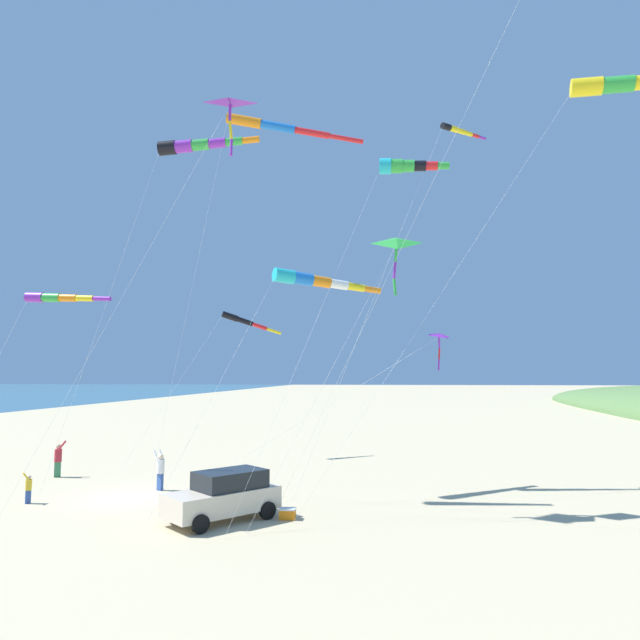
% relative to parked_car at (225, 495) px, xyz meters
% --- Properties ---
extents(ground_plane, '(600.00, 600.00, 0.00)m').
position_rel_parked_car_xyz_m(ground_plane, '(-5.64, 3.15, -0.95)').
color(ground_plane, '#C6B58C').
extents(parked_car, '(4.22, 4.46, 1.85)m').
position_rel_parked_car_xyz_m(parked_car, '(0.00, 0.00, 0.00)').
color(parked_car, beige).
rests_on(parked_car, ground_plane).
extents(cooler_box, '(0.62, 0.42, 0.42)m').
position_rel_parked_car_xyz_m(cooler_box, '(2.36, 0.49, -0.74)').
color(cooler_box, orange).
rests_on(cooler_box, ground_plane).
extents(person_adult_flyer, '(0.69, 0.62, 1.94)m').
position_rel_parked_car_xyz_m(person_adult_flyer, '(-11.68, 7.58, 0.11)').
color(person_adult_flyer, '#3D7F51').
rests_on(person_adult_flyer, ground_plane).
extents(person_child_grey_jacket, '(0.47, 0.47, 1.32)m').
position_rel_parked_car_xyz_m(person_child_grey_jacket, '(-9.27, 1.66, -0.23)').
color(person_child_grey_jacket, '#335199').
rests_on(person_child_grey_jacket, ground_plane).
extents(person_bystander_far, '(0.67, 0.61, 1.89)m').
position_rel_parked_car_xyz_m(person_bystander_far, '(-4.72, 4.97, 0.08)').
color(person_bystander_far, '#335199').
rests_on(person_bystander_far, ground_plane).
extents(kite_delta_blue_topmost, '(12.21, 4.03, 7.31)m').
position_rel_parked_car_xyz_m(kite_delta_blue_topmost, '(8.31, 1.81, 6.12)').
color(kite_delta_blue_topmost, purple).
rests_on(kite_delta_blue_topmost, ground_plane).
extents(kite_windsock_long_streamer_left, '(19.75, 4.56, 18.96)m').
position_rel_parked_car_xyz_m(kite_windsock_long_streamer_left, '(17.48, 3.70, 17.45)').
color(kite_windsock_long_streamer_left, yellow).
rests_on(kite_windsock_long_streamer_left, ground_plane).
extents(kite_windsock_green_low_center, '(7.63, 0.73, 9.00)m').
position_rel_parked_car_xyz_m(kite_windsock_green_low_center, '(-7.39, 0.11, 7.78)').
color(kite_windsock_green_low_center, purple).
rests_on(kite_windsock_green_low_center, ground_plane).
extents(kite_windsock_checkered_midright, '(9.83, 1.21, 17.01)m').
position_rel_parked_car_xyz_m(kite_windsock_checkered_midright, '(-2.87, 3.66, 15.65)').
color(kite_windsock_checkered_midright, black).
rests_on(kite_windsock_checkered_midright, ground_plane).
extents(kite_windsock_purple_drifting, '(8.96, 10.66, 17.21)m').
position_rel_parked_car_xyz_m(kite_windsock_purple_drifting, '(7.28, 7.95, 15.79)').
color(kite_windsock_purple_drifting, '#1EB7C6').
rests_on(kite_windsock_purple_drifting, ground_plane).
extents(kite_windsock_white_trailing, '(8.17, 7.35, 9.96)m').
position_rel_parked_car_xyz_m(kite_windsock_white_trailing, '(-3.76, 16.31, 8.35)').
color(kite_windsock_white_trailing, black).
rests_on(kite_windsock_white_trailing, ground_plane).
extents(kite_delta_red_high_left, '(8.99, 3.54, 17.89)m').
position_rel_parked_car_xyz_m(kite_delta_red_high_left, '(-0.53, 1.56, 16.58)').
color(kite_delta_red_high_left, purple).
rests_on(kite_delta_red_high_left, ground_plane).
extents(kite_windsock_teal_far_right, '(8.49, 9.87, 10.74)m').
position_rel_parked_car_xyz_m(kite_windsock_teal_far_right, '(2.68, 5.99, 9.30)').
color(kite_windsock_teal_far_right, '#1EB7C6').
rests_on(kite_windsock_teal_far_right, ground_plane).
extents(kite_windsock_yellow_midlevel, '(11.04, 1.34, 19.79)m').
position_rel_parked_car_xyz_m(kite_windsock_yellow_midlevel, '(0.31, 7.21, 18.09)').
color(kite_windsock_yellow_midlevel, orange).
rests_on(kite_windsock_yellow_midlevel, ground_plane).
extents(kite_windsock_black_fish_shape, '(10.09, 8.75, 19.63)m').
position_rel_parked_car_xyz_m(kite_windsock_black_fish_shape, '(10.41, 9.85, 18.45)').
color(kite_windsock_black_fish_shape, black).
rests_on(kite_windsock_black_fish_shape, ground_plane).
extents(kite_delta_long_streamer_right, '(6.30, 4.41, 11.59)m').
position_rel_parked_car_xyz_m(kite_delta_long_streamer_right, '(6.70, 2.20, 10.16)').
color(kite_delta_long_streamer_right, green).
rests_on(kite_delta_long_streamer_right, ground_plane).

